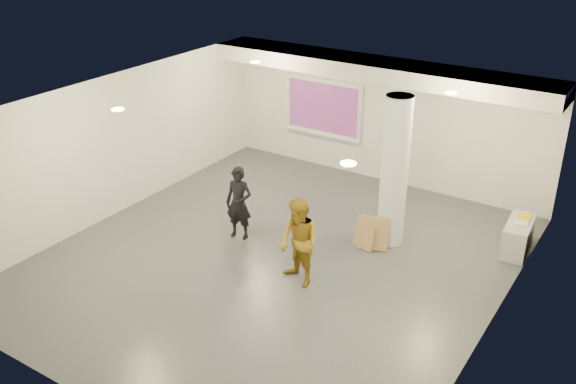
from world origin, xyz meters
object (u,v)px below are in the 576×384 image
Objects in this scene: projection_screen at (323,108)px; man at (299,243)px; credenza at (518,237)px; woman at (239,203)px; column at (394,172)px.

man is at bearing -64.17° from projection_screen.
projection_screen reaches higher than credenza.
woman is (-4.84, -2.44, 0.44)m from credenza.
column reaches higher than woman.
projection_screen is at bearing 136.15° from man.
man is (-2.95, -3.22, 0.49)m from credenza.
woman is 2.04m from man.
man is at bearing -108.03° from column.
credenza is 0.72× the size of woman.
woman reaches higher than credenza.
man is (1.89, -0.78, 0.06)m from woman.
projection_screen is at bearing 85.37° from woman.
column is at bearing -160.64° from credenza.
projection_screen reaches higher than woman.
projection_screen is (-3.10, 2.65, 0.03)m from column.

